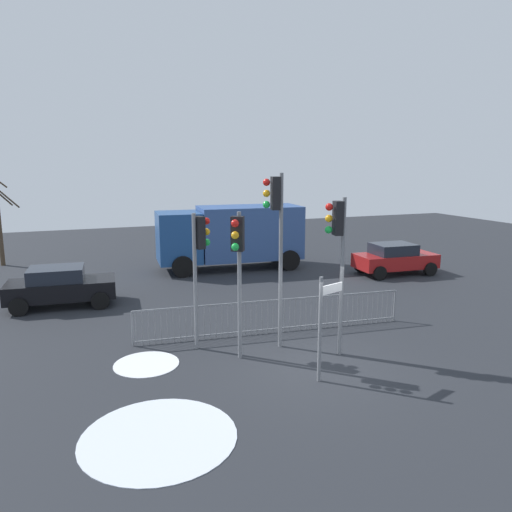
# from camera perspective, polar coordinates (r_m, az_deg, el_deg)

# --- Properties ---
(ground_plane) EXTENTS (60.00, 60.00, 0.00)m
(ground_plane) POSITION_cam_1_polar(r_m,az_deg,el_deg) (13.01, 7.02, -12.88)
(ground_plane) COLOR #26282D
(traffic_light_mid_right) EXTENTS (0.43, 0.50, 3.99)m
(traffic_light_mid_right) POSITION_cam_1_polar(r_m,az_deg,el_deg) (12.49, -2.15, 0.31)
(traffic_light_mid_right) COLOR slate
(traffic_light_mid_right) RESTS_ON ground
(traffic_light_mid_left) EXTENTS (0.56, 0.36, 4.35)m
(traffic_light_mid_left) POSITION_cam_1_polar(r_m,az_deg,el_deg) (13.00, 9.64, 1.74)
(traffic_light_mid_left) COLOR slate
(traffic_light_mid_left) RESTS_ON ground
(traffic_light_rear_left) EXTENTS (0.56, 0.35, 4.97)m
(traffic_light_rear_left) POSITION_cam_1_polar(r_m,az_deg,el_deg) (13.32, 2.40, 4.02)
(traffic_light_rear_left) COLOR slate
(traffic_light_rear_left) RESTS_ON ground
(traffic_light_rear_right) EXTENTS (0.55, 0.38, 3.89)m
(traffic_light_rear_right) POSITION_cam_1_polar(r_m,az_deg,el_deg) (13.49, -6.73, 0.70)
(traffic_light_rear_right) COLOR slate
(traffic_light_rear_right) RESTS_ON ground
(direction_sign_post) EXTENTS (0.75, 0.30, 2.61)m
(direction_sign_post) POSITION_cam_1_polar(r_m,az_deg,el_deg) (11.77, 7.81, -7.79)
(direction_sign_post) COLOR slate
(direction_sign_post) RESTS_ON ground
(pedestrian_guard_railing) EXTENTS (8.54, 0.86, 1.07)m
(pedestrian_guard_railing) POSITION_cam_1_polar(r_m,az_deg,el_deg) (15.15, 2.06, -7.04)
(pedestrian_guard_railing) COLOR slate
(pedestrian_guard_railing) RESTS_ON ground
(car_red_trailing) EXTENTS (3.90, 2.12, 1.47)m
(car_red_trailing) POSITION_cam_1_polar(r_m,az_deg,el_deg) (23.83, 16.05, -0.25)
(car_red_trailing) COLOR maroon
(car_red_trailing) RESTS_ON ground
(car_black_near) EXTENTS (3.91, 2.16, 1.47)m
(car_black_near) POSITION_cam_1_polar(r_m,az_deg,el_deg) (19.23, -22.07, -3.28)
(car_black_near) COLOR black
(car_black_near) RESTS_ON ground
(delivery_truck) EXTENTS (7.21, 3.16, 3.10)m
(delivery_truck) POSITION_cam_1_polar(r_m,az_deg,el_deg) (23.95, -2.90, 2.59)
(delivery_truck) COLOR #33518C
(delivery_truck) RESTS_ON ground
(snow_patch_kerb) EXTENTS (1.71, 1.71, 0.01)m
(snow_patch_kerb) POSITION_cam_1_polar(r_m,az_deg,el_deg) (13.38, -12.80, -12.33)
(snow_patch_kerb) COLOR white
(snow_patch_kerb) RESTS_ON ground
(snow_patch_island) EXTENTS (3.05, 3.05, 0.01)m
(snow_patch_island) POSITION_cam_1_polar(r_m,az_deg,el_deg) (10.19, -11.40, -20.19)
(snow_patch_island) COLOR silver
(snow_patch_island) RESTS_ON ground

